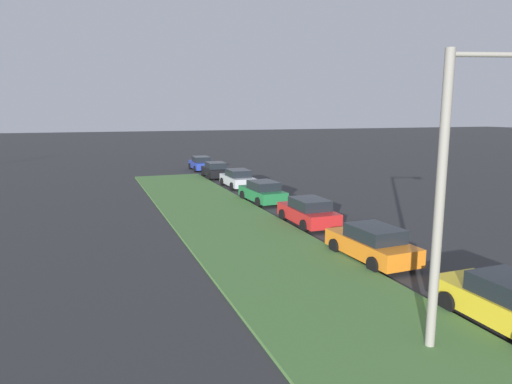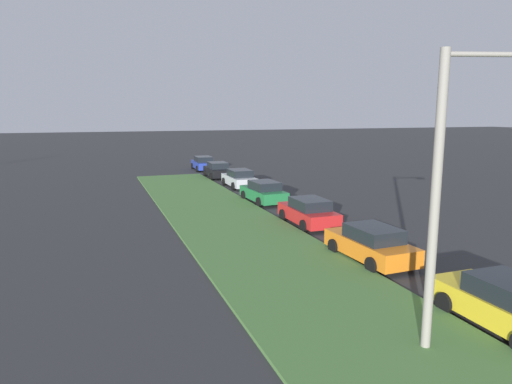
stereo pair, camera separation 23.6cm
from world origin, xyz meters
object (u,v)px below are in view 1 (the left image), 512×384
at_px(parked_car_silver, 238,179).
at_px(parked_car_yellow, 510,303).
at_px(parked_car_green, 263,192).
at_px(parked_car_blue, 201,163).
at_px(parked_car_black, 215,170).
at_px(parked_car_orange, 372,243).
at_px(parked_car_red, 308,212).
at_px(streetlight, 455,181).

bearing_deg(parked_car_silver, parked_car_yellow, 178.80).
xyz_separation_m(parked_car_green, parked_car_blue, (18.64, -0.18, 0.00)).
bearing_deg(parked_car_blue, parked_car_silver, -177.87).
bearing_deg(parked_car_black, parked_car_orange, -179.42).
xyz_separation_m(parked_car_yellow, parked_car_blue, (38.10, -0.21, 0.00)).
xyz_separation_m(parked_car_yellow, parked_car_silver, (26.11, -0.41, 0.00)).
xyz_separation_m(parked_car_yellow, parked_car_red, (12.76, -0.09, 0.00)).
height_order(parked_car_silver, parked_car_black, same).
height_order(parked_car_yellow, parked_car_red, same).
bearing_deg(parked_car_black, streetlight, 176.42).
distance_m(parked_car_green, parked_car_silver, 6.66).
height_order(parked_car_silver, streetlight, streetlight).
bearing_deg(parked_car_silver, parked_car_red, 178.35).
height_order(parked_car_yellow, parked_car_orange, same).
xyz_separation_m(parked_car_green, parked_car_black, (12.61, -0.14, 0.00)).
bearing_deg(streetlight, parked_car_blue, -4.22).
relative_size(parked_car_yellow, parked_car_black, 0.99).
bearing_deg(parked_car_green, parked_car_orange, 175.83).
bearing_deg(parked_car_silver, parked_car_black, 2.09).
height_order(parked_car_green, streetlight, streetlight).
distance_m(parked_car_green, streetlight, 20.30).
bearing_deg(streetlight, parked_car_green, -7.64).
height_order(parked_car_orange, parked_car_green, same).
bearing_deg(parked_car_yellow, parked_car_green, -0.38).
distance_m(parked_car_silver, parked_car_black, 5.97).
distance_m(parked_car_orange, parked_car_silver, 19.70).
distance_m(parked_car_yellow, parked_car_green, 19.46).
height_order(parked_car_blue, streetlight, streetlight).
relative_size(parked_car_red, parked_car_black, 0.99).
xyz_separation_m(parked_car_red, parked_car_black, (19.31, -0.07, 0.00)).
distance_m(parked_car_orange, parked_car_black, 25.65).
height_order(parked_car_yellow, parked_car_blue, same).
relative_size(parked_car_orange, parked_car_green, 0.99).
bearing_deg(parked_car_yellow, parked_car_black, -0.60).
height_order(parked_car_orange, parked_car_black, same).
bearing_deg(parked_car_red, parked_car_silver, -1.50).
distance_m(parked_car_yellow, parked_car_black, 32.07).
height_order(parked_car_orange, streetlight, streetlight).
xyz_separation_m(parked_car_red, parked_car_green, (6.70, 0.07, 0.00)).
bearing_deg(parked_car_silver, parked_car_green, 176.38).
bearing_deg(streetlight, parked_car_orange, -19.93).
bearing_deg(parked_car_yellow, streetlight, 96.78).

